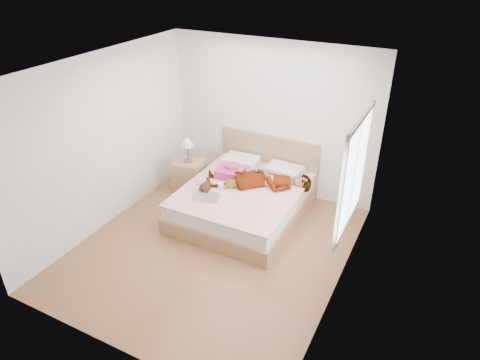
{
  "coord_description": "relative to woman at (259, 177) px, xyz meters",
  "views": [
    {
      "loc": [
        2.59,
        -4.22,
        3.86
      ],
      "look_at": [
        0.0,
        0.85,
        0.7
      ],
      "focal_mm": 32.0,
      "sensor_mm": 36.0,
      "label": 1
    }
  ],
  "objects": [
    {
      "name": "ground",
      "position": [
        -0.17,
        -1.19,
        -0.63
      ],
      "size": [
        4.0,
        4.0,
        0.0
      ],
      "primitive_type": "plane",
      "color": "#562E1B",
      "rests_on": "ground"
    },
    {
      "name": "woman",
      "position": [
        0.0,
        0.0,
        0.0
      ],
      "size": [
        1.79,
        1.26,
        0.23
      ],
      "primitive_type": "imported",
      "rotation": [
        0.0,
        0.0,
        -1.15
      ],
      "color": "silver",
      "rests_on": "bed"
    },
    {
      "name": "hair",
      "position": [
        -0.57,
        0.45,
        -0.07
      ],
      "size": [
        0.52,
        0.61,
        0.08
      ],
      "primitive_type": "ellipsoid",
      "rotation": [
        0.0,
        0.0,
        -0.1
      ],
      "color": "black",
      "rests_on": "bed"
    },
    {
      "name": "phone",
      "position": [
        -0.5,
        0.4,
        0.04
      ],
      "size": [
        0.07,
        0.09,
        0.05
      ],
      "primitive_type": "cube",
      "rotation": [
        0.44,
        0.0,
        0.42
      ],
      "color": "silver",
      "rests_on": "bed"
    },
    {
      "name": "room_shell",
      "position": [
        1.61,
        -0.89,
        0.87
      ],
      "size": [
        4.0,
        4.0,
        4.0
      ],
      "color": "white",
      "rests_on": "ground"
    },
    {
      "name": "bed",
      "position": [
        -0.17,
        -0.16,
        -0.35
      ],
      "size": [
        1.8,
        2.08,
        1.0
      ],
      "color": "olive",
      "rests_on": "ground"
    },
    {
      "name": "towel",
      "position": [
        -0.52,
        0.0,
        -0.02
      ],
      "size": [
        0.48,
        0.4,
        0.23
      ],
      "color": "#D0387E",
      "rests_on": "bed"
    },
    {
      "name": "magazine",
      "position": [
        -0.53,
        -0.78,
        -0.11
      ],
      "size": [
        0.53,
        0.46,
        0.03
      ],
      "color": "white",
      "rests_on": "bed"
    },
    {
      "name": "coffee_mug",
      "position": [
        -0.45,
        -0.44,
        -0.06
      ],
      "size": [
        0.13,
        0.09,
        0.1
      ],
      "color": "white",
      "rests_on": "bed"
    },
    {
      "name": "plush_toy",
      "position": [
        -0.64,
        -0.59,
        -0.04
      ],
      "size": [
        0.17,
        0.26,
        0.14
      ],
      "color": "black",
      "rests_on": "bed"
    },
    {
      "name": "nightstand",
      "position": [
        -1.34,
        0.01,
        -0.27
      ],
      "size": [
        0.53,
        0.48,
        1.06
      ],
      "color": "brown",
      "rests_on": "ground"
    }
  ]
}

